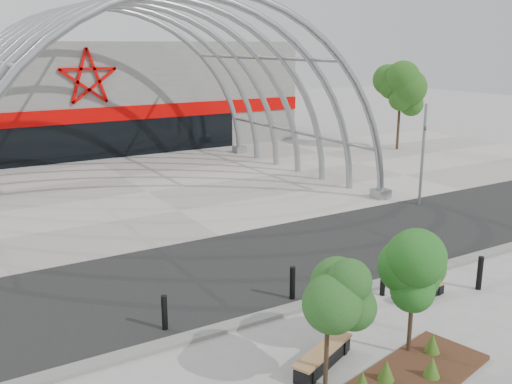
% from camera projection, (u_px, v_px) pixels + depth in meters
% --- Properties ---
extents(ground, '(140.00, 140.00, 0.00)m').
position_uv_depth(ground, '(321.00, 298.00, 18.17)').
color(ground, gray).
rests_on(ground, ground).
extents(road, '(140.00, 7.00, 0.02)m').
position_uv_depth(road, '(263.00, 263.00, 21.07)').
color(road, black).
rests_on(road, ground).
extents(forecourt, '(60.00, 17.00, 0.04)m').
position_uv_depth(forecourt, '(147.00, 192.00, 31.02)').
color(forecourt, gray).
rests_on(forecourt, ground).
extents(kerb, '(60.00, 0.50, 0.12)m').
position_uv_depth(kerb, '(325.00, 299.00, 17.95)').
color(kerb, slate).
rests_on(kerb, ground).
extents(arena_building, '(34.00, 15.24, 8.00)m').
position_uv_depth(arena_building, '(64.00, 94.00, 44.90)').
color(arena_building, slate).
rests_on(arena_building, ground).
extents(vault_canopy, '(20.80, 15.80, 20.36)m').
position_uv_depth(vault_canopy, '(147.00, 192.00, 31.02)').
color(vault_canopy, '#8F9498').
rests_on(vault_canopy, ground).
extents(signal_pole, '(0.24, 0.72, 5.06)m').
position_uv_depth(signal_pole, '(423.00, 153.00, 28.04)').
color(signal_pole, gray).
rests_on(signal_pole, ground).
extents(street_tree_0, '(1.50, 1.50, 3.43)m').
position_uv_depth(street_tree_0, '(329.00, 290.00, 12.88)').
color(street_tree_0, black).
rests_on(street_tree_0, ground).
extents(street_tree_1, '(1.46, 1.46, 3.46)m').
position_uv_depth(street_tree_1, '(415.00, 265.00, 14.27)').
color(street_tree_1, black).
rests_on(street_tree_1, ground).
extents(bench_0, '(2.25, 1.34, 0.47)m').
position_uv_depth(bench_0, '(323.00, 358.00, 14.28)').
color(bench_0, black).
rests_on(bench_0, ground).
extents(bench_1, '(1.83, 0.49, 0.38)m').
position_uv_depth(bench_1, '(422.00, 293.00, 18.09)').
color(bench_1, black).
rests_on(bench_1, ground).
extents(bollard_0, '(0.17, 0.17, 1.04)m').
position_uv_depth(bollard_0, '(165.00, 313.00, 16.03)').
color(bollard_0, black).
rests_on(bollard_0, ground).
extents(bollard_1, '(0.17, 0.17, 1.08)m').
position_uv_depth(bollard_1, '(292.00, 283.00, 17.95)').
color(bollard_1, black).
rests_on(bollard_1, ground).
extents(bollard_2, '(0.18, 0.18, 1.11)m').
position_uv_depth(bollard_2, '(367.00, 304.00, 16.50)').
color(bollard_2, black).
rests_on(bollard_2, ground).
extents(bollard_3, '(0.17, 0.17, 1.06)m').
position_uv_depth(bollard_3, '(383.00, 280.00, 18.24)').
color(bollard_3, black).
rests_on(bollard_3, ground).
extents(bollard_4, '(0.18, 0.18, 1.14)m').
position_uv_depth(bollard_4, '(480.00, 273.00, 18.67)').
color(bollard_4, black).
rests_on(bollard_4, ground).
extents(bg_tree_1, '(2.70, 2.70, 5.91)m').
position_uv_depth(bg_tree_1, '(400.00, 93.00, 42.49)').
color(bg_tree_1, black).
rests_on(bg_tree_1, ground).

